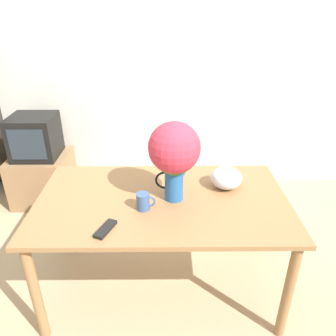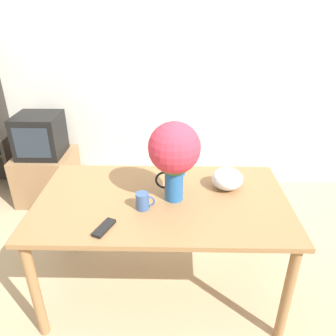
% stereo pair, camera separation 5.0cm
% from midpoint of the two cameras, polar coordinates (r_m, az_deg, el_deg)
% --- Properties ---
extents(ground_plane, '(12.00, 12.00, 0.00)m').
position_cam_midpoint_polar(ground_plane, '(2.52, 0.09, -20.51)').
color(ground_plane, tan).
extents(wall_back, '(8.00, 0.05, 2.60)m').
position_cam_midpoint_polar(wall_back, '(3.37, 0.66, 17.62)').
color(wall_back, silver).
rests_on(wall_back, ground_plane).
extents(table, '(1.58, 0.91, 0.75)m').
position_cam_midpoint_polar(table, '(2.12, -0.32, -7.34)').
color(table, olive).
rests_on(table, ground_plane).
extents(flower_vase, '(0.31, 0.31, 0.50)m').
position_cam_midpoint_polar(flower_vase, '(1.92, 1.85, 2.67)').
color(flower_vase, '#235B9E').
rests_on(flower_vase, table).
extents(coffee_mug, '(0.12, 0.08, 0.11)m').
position_cam_midpoint_polar(coffee_mug, '(1.95, -3.66, -5.78)').
color(coffee_mug, '#385689').
rests_on(coffee_mug, table).
extents(white_bowl, '(0.21, 0.21, 0.14)m').
position_cam_midpoint_polar(white_bowl, '(2.19, 10.92, -1.85)').
color(white_bowl, silver).
rests_on(white_bowl, table).
extents(remote_control, '(0.11, 0.17, 0.02)m').
position_cam_midpoint_polar(remote_control, '(1.84, -10.30, -10.22)').
color(remote_control, black).
rests_on(remote_control, table).
extents(tv_stand, '(0.55, 0.51, 0.50)m').
position_cam_midpoint_polar(tv_stand, '(3.58, -19.85, -1.33)').
color(tv_stand, '#8E6B47').
rests_on(tv_stand, ground_plane).
extents(tv_set, '(0.42, 0.40, 0.40)m').
position_cam_midpoint_polar(tv_set, '(3.40, -21.05, 5.35)').
color(tv_set, black).
rests_on(tv_set, tv_stand).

